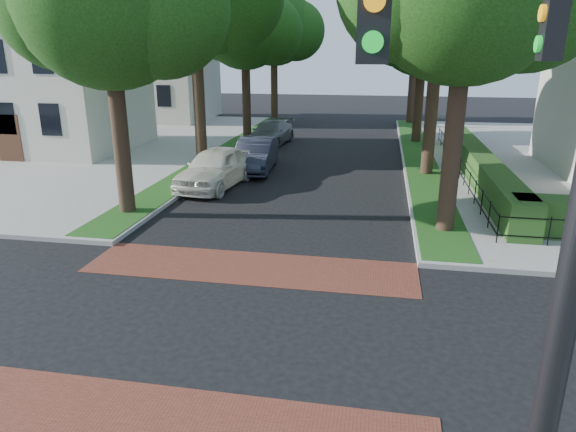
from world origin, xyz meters
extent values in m
plane|color=black|center=(0.00, 0.00, 0.00)|extent=(120.00, 120.00, 0.00)
cube|color=gray|center=(-19.50, 19.00, 0.07)|extent=(30.00, 30.00, 0.15)
cube|color=brown|center=(0.00, 3.20, 0.01)|extent=(9.00, 2.20, 0.01)
cube|color=brown|center=(0.00, -3.20, 0.01)|extent=(9.00, 2.20, 0.01)
cube|color=#224F16|center=(5.40, 19.10, 0.16)|extent=(1.60, 29.80, 0.02)
cube|color=#224F16|center=(-5.40, 19.10, 0.16)|extent=(1.60, 29.80, 0.02)
cylinder|color=black|center=(5.50, 7.00, 3.83)|extent=(0.56, 0.56, 7.35)
cylinder|color=black|center=(5.50, 15.00, 4.00)|extent=(0.56, 0.56, 7.70)
sphere|color=#14330E|center=(7.31, 15.30, 7.67)|extent=(4.95, 4.95, 4.95)
cylinder|color=black|center=(5.50, 24.00, 3.47)|extent=(0.56, 0.56, 6.65)
sphere|color=#14330E|center=(5.50, 24.00, 6.99)|extent=(5.80, 5.80, 5.80)
sphere|color=#14330E|center=(7.09, 24.30, 6.59)|extent=(4.35, 4.35, 4.35)
sphere|color=#14330E|center=(4.05, 23.80, 6.69)|extent=(4.06, 4.06, 4.06)
sphere|color=#14330E|center=(5.60, 25.45, 7.49)|extent=(3.77, 3.77, 3.77)
cylinder|color=black|center=(5.50, 33.00, 3.65)|extent=(0.56, 0.56, 7.00)
sphere|color=#14330E|center=(5.50, 33.00, 7.35)|extent=(6.00, 6.00, 6.00)
sphere|color=#14330E|center=(7.15, 33.30, 6.95)|extent=(4.50, 4.50, 4.50)
sphere|color=#14330E|center=(4.00, 32.80, 7.05)|extent=(4.20, 4.20, 4.20)
sphere|color=#14330E|center=(5.60, 34.50, 7.85)|extent=(3.90, 3.90, 3.90)
cylinder|color=black|center=(-5.50, 7.00, 3.65)|extent=(0.56, 0.56, 7.00)
sphere|color=#14330E|center=(-3.85, 7.30, 6.95)|extent=(4.50, 4.50, 4.50)
sphere|color=#14330E|center=(-7.00, 6.80, 7.05)|extent=(4.20, 4.20, 4.20)
cylinder|color=black|center=(-5.50, 15.00, 4.17)|extent=(0.56, 0.56, 8.05)
cylinder|color=black|center=(-5.50, 24.00, 3.58)|extent=(0.56, 0.56, 6.86)
sphere|color=#14330E|center=(-5.50, 24.00, 7.21)|extent=(5.60, 5.60, 5.60)
sphere|color=#14330E|center=(-3.96, 24.30, 6.81)|extent=(4.20, 4.20, 4.20)
sphere|color=#14330E|center=(-6.90, 23.80, 6.91)|extent=(3.92, 3.92, 3.92)
sphere|color=#14330E|center=(-5.40, 25.40, 7.71)|extent=(3.64, 3.64, 3.64)
cylinder|color=black|center=(-5.50, 33.00, 3.72)|extent=(0.56, 0.56, 7.14)
sphere|color=#14330E|center=(-5.50, 33.00, 7.49)|extent=(6.20, 6.20, 6.20)
sphere|color=#14330E|center=(-3.79, 33.30, 7.09)|extent=(4.65, 4.65, 4.65)
sphere|color=#14330E|center=(-7.05, 32.80, 7.19)|extent=(4.34, 4.34, 4.34)
sphere|color=#14330E|center=(-5.40, 34.55, 7.99)|extent=(4.03, 4.03, 4.03)
cube|color=#224718|center=(7.70, 15.00, 0.75)|extent=(1.00, 18.00, 1.20)
cube|color=beige|center=(-15.50, 18.00, 3.40)|extent=(9.00, 8.00, 6.50)
cube|color=beige|center=(-15.50, 32.00, 3.40)|extent=(9.00, 8.00, 6.50)
cube|color=brown|center=(-12.80, 30.40, 8.47)|extent=(0.80, 0.80, 3.64)
cube|color=black|center=(3.20, -4.60, 6.05)|extent=(0.28, 0.22, 1.00)
cylinder|color=orange|center=(3.20, -4.73, 6.05)|extent=(0.18, 0.05, 0.18)
cylinder|color=#0CB226|center=(3.20, -4.73, 5.73)|extent=(0.18, 0.05, 0.18)
cube|color=black|center=(5.10, -2.90, 6.05)|extent=(0.22, 0.28, 1.00)
cylinder|color=orange|center=(4.97, -2.90, 6.05)|extent=(0.05, 0.18, 0.18)
cylinder|color=#0CB226|center=(4.97, -2.90, 5.73)|extent=(0.05, 0.18, 0.18)
imported|color=silver|center=(-3.60, 11.34, 0.85)|extent=(2.60, 5.21, 1.71)
imported|color=#202330|center=(-2.65, 14.67, 0.79)|extent=(2.02, 4.91, 1.58)
imported|color=slate|center=(-3.48, 22.04, 0.71)|extent=(2.56, 5.11, 1.43)
camera|label=1|loc=(3.31, -9.29, 5.67)|focal=32.00mm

